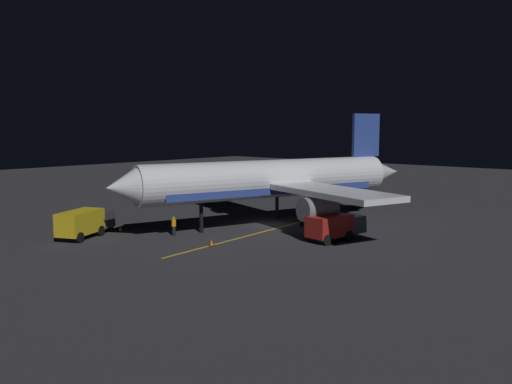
{
  "coord_description": "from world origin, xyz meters",
  "views": [
    {
      "loc": [
        -33.1,
        39.78,
        9.65
      ],
      "look_at": [
        0.0,
        2.0,
        3.5
      ],
      "focal_mm": 37.12,
      "sensor_mm": 36.0,
      "label": 1
    }
  ],
  "objects_px": {
    "airliner": "(274,180)",
    "traffic_cone_near_left": "(212,243)",
    "baggage_truck": "(84,223)",
    "ground_crew_worker": "(174,226)",
    "catering_truck": "(335,227)",
    "traffic_cone_near_right": "(120,229)"
  },
  "relations": [
    {
      "from": "airliner",
      "to": "traffic_cone_near_left",
      "type": "bearing_deg",
      "value": 101.31
    },
    {
      "from": "baggage_truck",
      "to": "traffic_cone_near_left",
      "type": "height_order",
      "value": "baggage_truck"
    },
    {
      "from": "airliner",
      "to": "ground_crew_worker",
      "type": "bearing_deg",
      "value": 72.09
    },
    {
      "from": "ground_crew_worker",
      "to": "traffic_cone_near_left",
      "type": "bearing_deg",
      "value": 174.01
    },
    {
      "from": "catering_truck",
      "to": "traffic_cone_near_right",
      "type": "distance_m",
      "value": 19.82
    },
    {
      "from": "baggage_truck",
      "to": "catering_truck",
      "type": "relative_size",
      "value": 1.1
    },
    {
      "from": "ground_crew_worker",
      "to": "traffic_cone_near_left",
      "type": "height_order",
      "value": "ground_crew_worker"
    },
    {
      "from": "baggage_truck",
      "to": "traffic_cone_near_right",
      "type": "distance_m",
      "value": 3.72
    },
    {
      "from": "catering_truck",
      "to": "traffic_cone_near_left",
      "type": "height_order",
      "value": "catering_truck"
    },
    {
      "from": "traffic_cone_near_right",
      "to": "ground_crew_worker",
      "type": "bearing_deg",
      "value": -159.49
    },
    {
      "from": "airliner",
      "to": "baggage_truck",
      "type": "relative_size",
      "value": 5.02
    },
    {
      "from": "airliner",
      "to": "traffic_cone_near_left",
      "type": "distance_m",
      "value": 11.7
    },
    {
      "from": "catering_truck",
      "to": "traffic_cone_near_left",
      "type": "xyz_separation_m",
      "value": [
        6.41,
        8.46,
        -0.91
      ]
    },
    {
      "from": "airliner",
      "to": "ground_crew_worker",
      "type": "height_order",
      "value": "airliner"
    },
    {
      "from": "baggage_truck",
      "to": "airliner",
      "type": "bearing_deg",
      "value": -119.24
    },
    {
      "from": "airliner",
      "to": "baggage_truck",
      "type": "height_order",
      "value": "airliner"
    },
    {
      "from": "catering_truck",
      "to": "baggage_truck",
      "type": "bearing_deg",
      "value": 37.79
    },
    {
      "from": "ground_crew_worker",
      "to": "traffic_cone_near_right",
      "type": "xyz_separation_m",
      "value": [
        5.31,
        1.99,
        -0.64
      ]
    },
    {
      "from": "airliner",
      "to": "baggage_truck",
      "type": "distance_m",
      "value": 18.29
    },
    {
      "from": "airliner",
      "to": "traffic_cone_near_right",
      "type": "relative_size",
      "value": 59.58
    },
    {
      "from": "catering_truck",
      "to": "traffic_cone_near_right",
      "type": "xyz_separation_m",
      "value": [
        17.15,
        9.88,
        -0.91
      ]
    },
    {
      "from": "traffic_cone_near_left",
      "to": "traffic_cone_near_right",
      "type": "height_order",
      "value": "same"
    }
  ]
}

